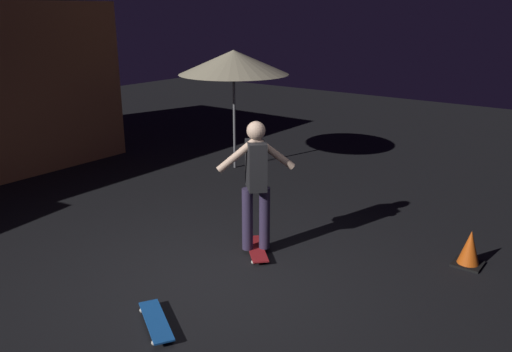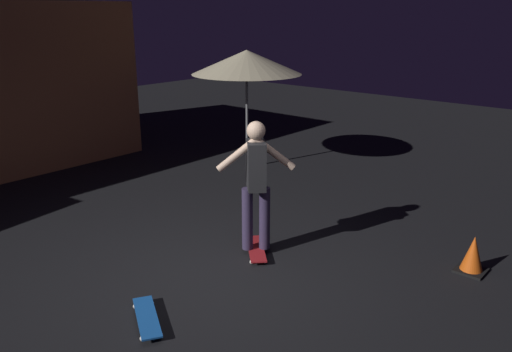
# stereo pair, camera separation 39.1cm
# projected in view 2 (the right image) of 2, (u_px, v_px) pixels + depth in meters

# --- Properties ---
(ground_plane) EXTENTS (28.00, 28.00, 0.00)m
(ground_plane) POSITION_uv_depth(u_px,v_px,m) (208.00, 282.00, 6.05)
(ground_plane) COLOR black
(patio_umbrella) EXTENTS (2.10, 2.10, 2.30)m
(patio_umbrella) POSITION_uv_depth(u_px,v_px,m) (247.00, 62.00, 9.83)
(patio_umbrella) COLOR slate
(patio_umbrella) RESTS_ON ground_plane
(skateboard_ridden) EXTENTS (0.68, 0.70, 0.07)m
(skateboard_ridden) POSITION_uv_depth(u_px,v_px,m) (256.00, 249.00, 6.75)
(skateboard_ridden) COLOR #AD1E23
(skateboard_ridden) RESTS_ON ground_plane
(skateboard_spare) EXTENTS (0.57, 0.77, 0.07)m
(skateboard_spare) POSITION_uv_depth(u_px,v_px,m) (147.00, 317.00, 5.24)
(skateboard_spare) COLOR #1959B2
(skateboard_spare) RESTS_ON ground_plane
(skater) EXTENTS (0.77, 0.74, 1.67)m
(skater) POSITION_uv_depth(u_px,v_px,m) (256.00, 177.00, 6.45)
(skater) COLOR #382D4C
(skater) RESTS_ON skateboard_ridden
(traffic_cone) EXTENTS (0.34, 0.34, 0.46)m
(traffic_cone) POSITION_uv_depth(u_px,v_px,m) (473.00, 256.00, 6.22)
(traffic_cone) COLOR black
(traffic_cone) RESTS_ON ground_plane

